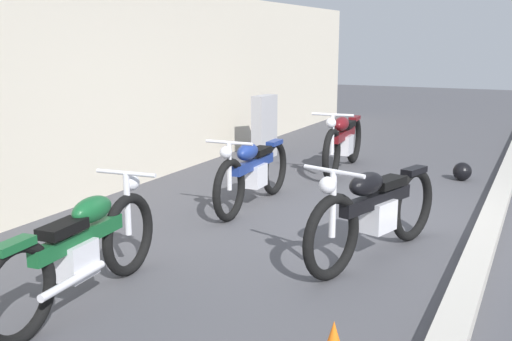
# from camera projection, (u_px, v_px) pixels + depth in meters

# --- Properties ---
(ground_plane) EXTENTS (40.00, 40.00, 0.00)m
(ground_plane) POSITION_uv_depth(u_px,v_px,m) (356.00, 222.00, 6.68)
(ground_plane) COLOR #47474C
(building_wall) EXTENTS (18.00, 0.30, 2.69)m
(building_wall) POSITION_uv_depth(u_px,v_px,m) (107.00, 89.00, 7.83)
(building_wall) COLOR beige
(building_wall) RESTS_ON ground_plane
(curb_strip) EXTENTS (18.00, 0.24, 0.12)m
(curb_strip) POSITION_uv_depth(u_px,v_px,m) (486.00, 233.00, 6.09)
(curb_strip) COLOR #B7B2A8
(curb_strip) RESTS_ON ground_plane
(stone_marker) EXTENTS (0.55, 0.25, 1.06)m
(stone_marker) POSITION_uv_depth(u_px,v_px,m) (264.00, 127.00, 10.22)
(stone_marker) COLOR #9E9EA3
(stone_marker) RESTS_ON ground_plane
(helmet) EXTENTS (0.26, 0.26, 0.26)m
(helmet) POSITION_uv_depth(u_px,v_px,m) (462.00, 171.00, 8.63)
(helmet) COLOR black
(helmet) RESTS_ON ground_plane
(motorcycle_black) EXTENTS (2.04, 0.83, 0.94)m
(motorcycle_black) POSITION_uv_depth(u_px,v_px,m) (375.00, 211.00, 5.48)
(motorcycle_black) COLOR black
(motorcycle_black) RESTS_ON ground_plane
(motorcycle_blue) EXTENTS (2.00, 0.56, 0.90)m
(motorcycle_blue) POSITION_uv_depth(u_px,v_px,m) (253.00, 172.00, 7.21)
(motorcycle_blue) COLOR black
(motorcycle_blue) RESTS_ON ground_plane
(motorcycle_green) EXTENTS (2.02, 0.56, 0.90)m
(motorcycle_green) POSITION_uv_depth(u_px,v_px,m) (81.00, 249.00, 4.53)
(motorcycle_green) COLOR black
(motorcycle_green) RESTS_ON ground_plane
(motorcycle_maroon) EXTENTS (2.15, 0.60, 0.96)m
(motorcycle_maroon) POSITION_uv_depth(u_px,v_px,m) (343.00, 141.00, 9.17)
(motorcycle_maroon) COLOR black
(motorcycle_maroon) RESTS_ON ground_plane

